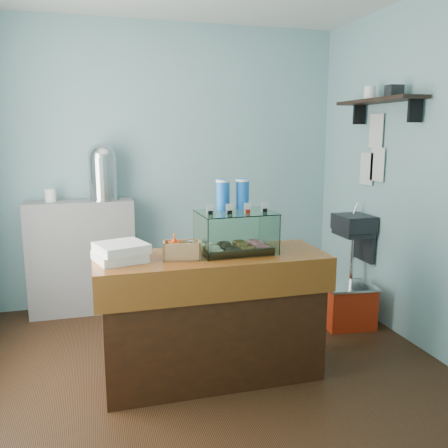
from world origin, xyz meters
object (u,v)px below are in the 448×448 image
object	(u,v)px
red_cooler	(348,306)
display_case	(235,227)
counter	(212,316)
coffee_urn	(103,170)

from	to	relation	value
red_cooler	display_case	bearing A→B (deg)	-153.18
counter	coffee_urn	size ratio (longest dim) A/B	2.97
red_cooler	coffee_urn	bearing A→B (deg)	159.98
counter	coffee_urn	world-z (taller)	coffee_urn
coffee_urn	red_cooler	bearing A→B (deg)	-26.25
display_case	red_cooler	size ratio (longest dim) A/B	1.13
coffee_urn	display_case	bearing A→B (deg)	-59.87
coffee_urn	red_cooler	size ratio (longest dim) A/B	1.12
coffee_urn	red_cooler	world-z (taller)	coffee_urn
counter	display_case	xyz separation A→B (m)	(0.19, 0.08, 0.61)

